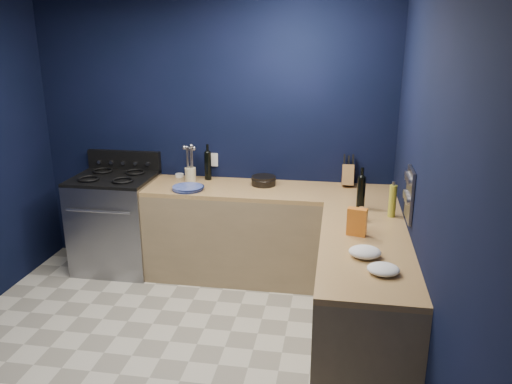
% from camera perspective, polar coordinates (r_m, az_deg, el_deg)
% --- Properties ---
extents(floor, '(3.50, 3.50, 0.02)m').
position_cam_1_polar(floor, '(3.99, -10.71, -18.01)').
color(floor, beige).
rests_on(floor, ground).
extents(wall_back, '(3.50, 0.02, 2.60)m').
position_cam_1_polar(wall_back, '(5.04, -4.81, 6.13)').
color(wall_back, black).
rests_on(wall_back, ground).
extents(wall_right, '(0.02, 3.50, 2.60)m').
position_cam_1_polar(wall_right, '(3.23, 18.63, -1.22)').
color(wall_right, black).
rests_on(wall_right, ground).
extents(cab_back, '(2.30, 0.63, 0.86)m').
position_cam_1_polar(cab_back, '(4.87, 1.41, -4.92)').
color(cab_back, '#8E7652').
rests_on(cab_back, floor).
extents(top_back, '(2.30, 0.63, 0.04)m').
position_cam_1_polar(top_back, '(4.72, 1.46, 0.14)').
color(top_back, brown).
rests_on(top_back, cab_back).
extents(cab_right, '(0.63, 1.67, 0.86)m').
position_cam_1_polar(cab_right, '(3.80, 11.75, -12.12)').
color(cab_right, '#8E7652').
rests_on(cab_right, floor).
extents(top_right, '(0.63, 1.67, 0.04)m').
position_cam_1_polar(top_right, '(3.61, 12.19, -5.87)').
color(top_right, brown).
rests_on(top_right, cab_right).
extents(gas_range, '(0.76, 0.66, 0.92)m').
position_cam_1_polar(gas_range, '(5.26, -15.37, -3.47)').
color(gas_range, gray).
rests_on(gas_range, floor).
extents(oven_door, '(0.59, 0.02, 0.42)m').
position_cam_1_polar(oven_door, '(5.00, -16.83, -4.83)').
color(oven_door, black).
rests_on(oven_door, gas_range).
extents(cooktop, '(0.76, 0.66, 0.03)m').
position_cam_1_polar(cooktop, '(5.12, -15.79, 1.50)').
color(cooktop, black).
rests_on(cooktop, gas_range).
extents(backguard, '(0.76, 0.06, 0.20)m').
position_cam_1_polar(backguard, '(5.36, -14.56, 3.46)').
color(backguard, black).
rests_on(backguard, gas_range).
extents(spice_panel, '(0.02, 0.28, 0.38)m').
position_cam_1_polar(spice_panel, '(3.78, 16.85, -0.29)').
color(spice_panel, gray).
rests_on(spice_panel, wall_right).
extents(wall_outlet, '(0.09, 0.02, 0.13)m').
position_cam_1_polar(wall_outlet, '(5.06, -4.80, 3.64)').
color(wall_outlet, white).
rests_on(wall_outlet, wall_back).
extents(plate_stack, '(0.30, 0.30, 0.04)m').
position_cam_1_polar(plate_stack, '(4.71, -7.67, 0.44)').
color(plate_stack, '#2E4293').
rests_on(plate_stack, top_back).
extents(ramekin, '(0.10, 0.10, 0.03)m').
position_cam_1_polar(ramekin, '(5.15, -8.59, 1.86)').
color(ramekin, white).
rests_on(ramekin, top_back).
extents(utensil_crock, '(0.14, 0.14, 0.13)m').
position_cam_1_polar(utensil_crock, '(4.98, -7.37, 1.96)').
color(utensil_crock, beige).
rests_on(utensil_crock, top_back).
extents(wine_bottle_back, '(0.08, 0.08, 0.27)m').
position_cam_1_polar(wine_bottle_back, '(4.99, -5.42, 2.92)').
color(wine_bottle_back, black).
rests_on(wine_bottle_back, top_back).
extents(lemon_basket, '(0.29, 0.29, 0.09)m').
position_cam_1_polar(lemon_basket, '(4.81, 0.87, 1.28)').
color(lemon_basket, black).
rests_on(lemon_basket, top_back).
extents(knife_block, '(0.11, 0.23, 0.24)m').
position_cam_1_polar(knife_block, '(4.87, 10.26, 1.86)').
color(knife_block, brown).
rests_on(knife_block, top_back).
extents(wine_bottle_right, '(0.08, 0.08, 0.27)m').
position_cam_1_polar(wine_bottle_right, '(4.21, 11.70, -0.15)').
color(wine_bottle_right, black).
rests_on(wine_bottle_right, top_right).
extents(oil_bottle, '(0.08, 0.08, 0.26)m').
position_cam_1_polar(oil_bottle, '(4.10, 15.06, -0.99)').
color(oil_bottle, '#A7A62A').
rests_on(oil_bottle, top_right).
extents(spice_jar_near, '(0.06, 0.06, 0.11)m').
position_cam_1_polar(spice_jar_near, '(3.98, 11.77, -2.44)').
color(spice_jar_near, olive).
rests_on(spice_jar_near, top_right).
extents(spice_jar_far, '(0.05, 0.05, 0.08)m').
position_cam_1_polar(spice_jar_far, '(3.80, 11.48, -3.58)').
color(spice_jar_far, olive).
rests_on(spice_jar_far, top_right).
extents(crouton_bag, '(0.15, 0.09, 0.20)m').
position_cam_1_polar(crouton_bag, '(3.68, 11.26, -3.31)').
color(crouton_bag, '#B84422').
rests_on(crouton_bag, top_right).
extents(towel_front, '(0.24, 0.21, 0.07)m').
position_cam_1_polar(towel_front, '(3.36, 12.12, -6.60)').
color(towel_front, white).
rests_on(towel_front, top_right).
extents(towel_end, '(0.24, 0.23, 0.06)m').
position_cam_1_polar(towel_end, '(3.17, 14.09, -8.40)').
color(towel_end, white).
rests_on(towel_end, top_right).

